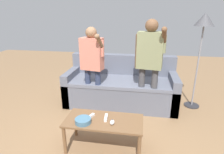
# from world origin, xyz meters

# --- Properties ---
(ground_plane) EXTENTS (12.00, 12.00, 0.00)m
(ground_plane) POSITION_xyz_m (0.00, 0.00, 0.00)
(ground_plane) COLOR #93704C
(couch) EXTENTS (2.10, 0.87, 0.92)m
(couch) POSITION_xyz_m (0.14, 1.31, 0.32)
(couch) COLOR slate
(couch) RESTS_ON ground
(coffee_table) EXTENTS (1.00, 0.46, 0.43)m
(coffee_table) POSITION_xyz_m (0.08, -0.07, 0.37)
(coffee_table) COLOR brown
(coffee_table) RESTS_ON ground
(snack_bowl) EXTENTS (0.20, 0.20, 0.06)m
(snack_bowl) POSITION_xyz_m (-0.16, -0.17, 0.46)
(snack_bowl) COLOR teal
(snack_bowl) RESTS_ON coffee_table
(game_remote_nunchuk) EXTENTS (0.06, 0.09, 0.05)m
(game_remote_nunchuk) POSITION_xyz_m (0.20, -0.14, 0.45)
(game_remote_nunchuk) COLOR white
(game_remote_nunchuk) RESTS_ON coffee_table
(floor_lamp) EXTENTS (0.33, 0.33, 1.73)m
(floor_lamp) POSITION_xyz_m (1.52, 1.37, 1.48)
(floor_lamp) COLOR #2D2D33
(floor_lamp) RESTS_ON ground
(player_right) EXTENTS (0.48, 0.42, 1.64)m
(player_right) POSITION_xyz_m (0.64, 0.92, 1.03)
(player_right) COLOR #47474C
(player_right) RESTS_ON ground
(player_left) EXTENTS (0.44, 0.39, 1.51)m
(player_left) POSITION_xyz_m (-0.32, 0.92, 0.95)
(player_left) COLOR #2D3856
(player_left) RESTS_ON ground
(game_remote_wand_near) EXTENTS (0.11, 0.15, 0.03)m
(game_remote_wand_near) POSITION_xyz_m (-0.19, -0.15, 0.44)
(game_remote_wand_near) COLOR white
(game_remote_wand_near) RESTS_ON coffee_table
(game_remote_wand_far) EXTENTS (0.09, 0.15, 0.03)m
(game_remote_wand_far) POSITION_xyz_m (-0.10, -0.04, 0.44)
(game_remote_wand_far) COLOR white
(game_remote_wand_far) RESTS_ON coffee_table
(game_remote_wand_spare) EXTENTS (0.05, 0.17, 0.03)m
(game_remote_wand_spare) POSITION_xyz_m (0.11, -0.04, 0.44)
(game_remote_wand_spare) COLOR white
(game_remote_wand_spare) RESTS_ON coffee_table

